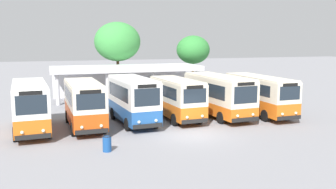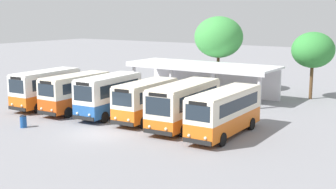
{
  "view_description": "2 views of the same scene",
  "coord_description": "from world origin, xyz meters",
  "px_view_note": "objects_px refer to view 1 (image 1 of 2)",
  "views": [
    {
      "loc": [
        -8.76,
        -21.53,
        6.12
      ],
      "look_at": [
        1.09,
        8.68,
        1.4
      ],
      "focal_mm": 39.6,
      "sensor_mm": 36.0,
      "label": 1
    },
    {
      "loc": [
        21.02,
        -22.5,
        8.31
      ],
      "look_at": [
        0.5,
        8.17,
        1.65
      ],
      "focal_mm": 47.71,
      "sensor_mm": 36.0,
      "label": 2
    }
  ],
  "objects_px": {
    "city_bus_fifth_blue": "(218,94)",
    "waiting_chair_far_end_seat": "(148,93)",
    "waiting_chair_second_from_end": "(122,95)",
    "city_bus_fourth_amber": "(177,97)",
    "city_bus_middle_cream": "(133,99)",
    "waiting_chair_fifth_seat": "(141,94)",
    "waiting_chair_end_by_column": "(116,95)",
    "city_bus_second_in_row": "(84,103)",
    "city_bus_nearest_orange": "(30,105)",
    "city_bus_far_end_green": "(259,94)",
    "litter_bin_apron": "(107,143)",
    "waiting_chair_fourth_seat": "(135,94)",
    "waiting_chair_middle_seat": "(128,94)"
  },
  "relations": [
    {
      "from": "waiting_chair_second_from_end",
      "to": "waiting_chair_fourth_seat",
      "type": "distance_m",
      "value": 1.34
    },
    {
      "from": "city_bus_second_in_row",
      "to": "city_bus_fifth_blue",
      "type": "xyz_separation_m",
      "value": [
        10.54,
        0.63,
        0.04
      ]
    },
    {
      "from": "city_bus_nearest_orange",
      "to": "city_bus_middle_cream",
      "type": "height_order",
      "value": "city_bus_middle_cream"
    },
    {
      "from": "city_bus_nearest_orange",
      "to": "litter_bin_apron",
      "type": "xyz_separation_m",
      "value": [
        4.13,
        -5.88,
        -1.38
      ]
    },
    {
      "from": "city_bus_far_end_green",
      "to": "waiting_chair_fifth_seat",
      "type": "height_order",
      "value": "city_bus_far_end_green"
    },
    {
      "from": "city_bus_middle_cream",
      "to": "city_bus_fourth_amber",
      "type": "xyz_separation_m",
      "value": [
        3.51,
        0.37,
        -0.12
      ]
    },
    {
      "from": "city_bus_fourth_amber",
      "to": "city_bus_far_end_green",
      "type": "height_order",
      "value": "city_bus_far_end_green"
    },
    {
      "from": "city_bus_nearest_orange",
      "to": "city_bus_middle_cream",
      "type": "xyz_separation_m",
      "value": [
        7.02,
        0.43,
        0.02
      ]
    },
    {
      "from": "city_bus_fifth_blue",
      "to": "waiting_chair_far_end_seat",
      "type": "height_order",
      "value": "city_bus_fifth_blue"
    },
    {
      "from": "waiting_chair_far_end_seat",
      "to": "waiting_chair_end_by_column",
      "type": "bearing_deg",
      "value": 178.21
    },
    {
      "from": "city_bus_fourth_amber",
      "to": "waiting_chair_end_by_column",
      "type": "bearing_deg",
      "value": 104.54
    },
    {
      "from": "city_bus_middle_cream",
      "to": "waiting_chair_end_by_column",
      "type": "bearing_deg",
      "value": 86.41
    },
    {
      "from": "city_bus_second_in_row",
      "to": "city_bus_far_end_green",
      "type": "bearing_deg",
      "value": 1.01
    },
    {
      "from": "city_bus_nearest_orange",
      "to": "waiting_chair_far_end_seat",
      "type": "relative_size",
      "value": 8.11
    },
    {
      "from": "city_bus_middle_cream",
      "to": "waiting_chair_fifth_seat",
      "type": "relative_size",
      "value": 7.78
    },
    {
      "from": "city_bus_fourth_amber",
      "to": "waiting_chair_second_from_end",
      "type": "xyz_separation_m",
      "value": [
        -2.14,
        10.74,
        -1.21
      ]
    },
    {
      "from": "waiting_chair_far_end_seat",
      "to": "waiting_chair_fifth_seat",
      "type": "bearing_deg",
      "value": 171.61
    },
    {
      "from": "waiting_chair_fourth_seat",
      "to": "city_bus_fifth_blue",
      "type": "bearing_deg",
      "value": -68.23
    },
    {
      "from": "waiting_chair_second_from_end",
      "to": "city_bus_fourth_amber",
      "type": "bearing_deg",
      "value": -78.74
    },
    {
      "from": "city_bus_nearest_orange",
      "to": "waiting_chair_second_from_end",
      "type": "bearing_deg",
      "value": 53.94
    },
    {
      "from": "city_bus_fourth_amber",
      "to": "city_bus_second_in_row",
      "type": "bearing_deg",
      "value": -175.02
    },
    {
      "from": "waiting_chair_end_by_column",
      "to": "litter_bin_apron",
      "type": "distance_m",
      "value": 17.87
    },
    {
      "from": "city_bus_fifth_blue",
      "to": "waiting_chair_fourth_seat",
      "type": "height_order",
      "value": "city_bus_fifth_blue"
    },
    {
      "from": "waiting_chair_end_by_column",
      "to": "waiting_chair_far_end_seat",
      "type": "distance_m",
      "value": 3.35
    },
    {
      "from": "city_bus_fifth_blue",
      "to": "waiting_chair_fourth_seat",
      "type": "bearing_deg",
      "value": 111.77
    },
    {
      "from": "city_bus_second_in_row",
      "to": "city_bus_fourth_amber",
      "type": "relative_size",
      "value": 1.04
    },
    {
      "from": "city_bus_fourth_amber",
      "to": "city_bus_fifth_blue",
      "type": "bearing_deg",
      "value": 0.25
    },
    {
      "from": "city_bus_middle_cream",
      "to": "waiting_chair_end_by_column",
      "type": "distance_m",
      "value": 11.3
    },
    {
      "from": "city_bus_fifth_blue",
      "to": "waiting_chair_end_by_column",
      "type": "bearing_deg",
      "value": 120.3
    },
    {
      "from": "city_bus_fifth_blue",
      "to": "city_bus_nearest_orange",
      "type": "bearing_deg",
      "value": -176.69
    },
    {
      "from": "city_bus_fourth_amber",
      "to": "waiting_chair_fourth_seat",
      "type": "height_order",
      "value": "city_bus_fourth_amber"
    },
    {
      "from": "waiting_chair_far_end_seat",
      "to": "litter_bin_apron",
      "type": "relative_size",
      "value": 0.96
    },
    {
      "from": "waiting_chair_middle_seat",
      "to": "waiting_chair_far_end_seat",
      "type": "distance_m",
      "value": 2.02
    },
    {
      "from": "city_bus_nearest_orange",
      "to": "waiting_chair_end_by_column",
      "type": "xyz_separation_m",
      "value": [
        7.73,
        11.63,
        -1.31
      ]
    },
    {
      "from": "city_bus_far_end_green",
      "to": "waiting_chair_fifth_seat",
      "type": "relative_size",
      "value": 9.32
    },
    {
      "from": "waiting_chair_far_end_seat",
      "to": "litter_bin_apron",
      "type": "distance_m",
      "value": 18.74
    },
    {
      "from": "city_bus_fourth_amber",
      "to": "waiting_chair_end_by_column",
      "type": "xyz_separation_m",
      "value": [
        -2.81,
        10.83,
        -1.21
      ]
    },
    {
      "from": "waiting_chair_far_end_seat",
      "to": "city_bus_fifth_blue",
      "type": "bearing_deg",
      "value": -74.51
    },
    {
      "from": "waiting_chair_end_by_column",
      "to": "waiting_chair_fifth_seat",
      "type": "relative_size",
      "value": 1.0
    },
    {
      "from": "waiting_chair_middle_seat",
      "to": "waiting_chair_far_end_seat",
      "type": "relative_size",
      "value": 1.0
    },
    {
      "from": "city_bus_far_end_green",
      "to": "waiting_chair_second_from_end",
      "type": "xyz_separation_m",
      "value": [
        -9.16,
        11.1,
        -1.23
      ]
    },
    {
      "from": "city_bus_second_in_row",
      "to": "litter_bin_apron",
      "type": "height_order",
      "value": "city_bus_second_in_row"
    },
    {
      "from": "city_bus_far_end_green",
      "to": "waiting_chair_far_end_seat",
      "type": "height_order",
      "value": "city_bus_far_end_green"
    },
    {
      "from": "city_bus_second_in_row",
      "to": "city_bus_far_end_green",
      "type": "height_order",
      "value": "city_bus_second_in_row"
    },
    {
      "from": "city_bus_fourth_amber",
      "to": "waiting_chair_middle_seat",
      "type": "height_order",
      "value": "city_bus_fourth_amber"
    },
    {
      "from": "city_bus_middle_cream",
      "to": "waiting_chair_far_end_seat",
      "type": "distance_m",
      "value": 11.89
    },
    {
      "from": "city_bus_fifth_blue",
      "to": "waiting_chair_middle_seat",
      "type": "relative_size",
      "value": 9.26
    },
    {
      "from": "waiting_chair_second_from_end",
      "to": "waiting_chair_middle_seat",
      "type": "distance_m",
      "value": 0.68
    },
    {
      "from": "waiting_chair_fourth_seat",
      "to": "litter_bin_apron",
      "type": "bearing_deg",
      "value": -107.79
    },
    {
      "from": "city_bus_fifth_blue",
      "to": "city_bus_far_end_green",
      "type": "relative_size",
      "value": 0.99
    }
  ]
}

